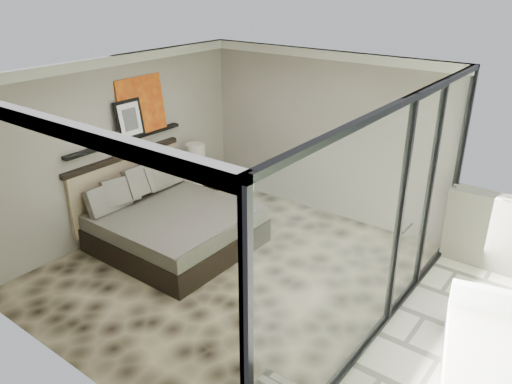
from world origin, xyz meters
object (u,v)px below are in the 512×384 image
Objects in this scene: bed at (171,223)px; lounger at (486,364)px; nightstand at (197,189)px; table_lamp at (196,156)px.

bed is 4.68m from lounger.
bed is 1.53m from nightstand.
bed reaches higher than nightstand.
bed is 1.66m from table_lamp.
lounger is (4.68, -0.06, -0.15)m from bed.
table_lamp is at bearing 118.26° from bed.
table_lamp is 0.33× the size of lounger.
lounger is at bearing -0.69° from bed.
table_lamp is at bearing 150.13° from lounger.
nightstand is at bearing 118.12° from bed.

